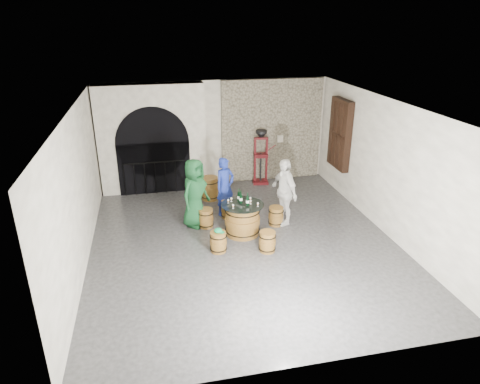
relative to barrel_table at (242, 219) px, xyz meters
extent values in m
plane|color=#2B2B2D|center=(-0.07, -0.37, -0.39)|extent=(8.00, 8.00, 0.00)
plane|color=white|center=(-0.07, 3.63, 1.21)|extent=(8.00, 0.00, 8.00)
plane|color=white|center=(-0.07, -4.37, 1.21)|extent=(8.00, 0.00, 8.00)
plane|color=white|center=(-3.57, -0.37, 1.21)|extent=(0.00, 8.00, 8.00)
plane|color=white|center=(3.43, -0.37, 1.21)|extent=(0.00, 8.00, 8.00)
plane|color=beige|center=(-0.07, -0.37, 2.81)|extent=(8.00, 8.00, 0.00)
cube|color=gray|center=(1.73, 3.57, 1.21)|extent=(3.20, 0.12, 3.18)
cube|color=white|center=(-1.97, 3.38, 1.21)|extent=(3.10, 0.50, 3.18)
cube|color=black|center=(-1.97, 3.12, 0.38)|extent=(2.10, 0.03, 1.55)
cylinder|color=black|center=(-1.97, 3.12, 1.16)|extent=(2.10, 0.03, 2.10)
cylinder|color=black|center=(-1.97, 3.05, 0.59)|extent=(1.79, 0.04, 0.04)
cylinder|color=black|center=(-2.86, 3.05, 0.10)|extent=(0.02, 0.02, 0.98)
cylinder|color=black|center=(-2.56, 3.05, 0.10)|extent=(0.02, 0.02, 0.98)
cylinder|color=black|center=(-2.26, 3.05, 0.10)|extent=(0.02, 0.02, 0.98)
cylinder|color=black|center=(-1.97, 3.05, 0.10)|extent=(0.02, 0.02, 0.98)
cylinder|color=black|center=(-1.67, 3.05, 0.10)|extent=(0.02, 0.02, 0.98)
cylinder|color=black|center=(-1.37, 3.05, 0.10)|extent=(0.02, 0.02, 0.98)
cylinder|color=black|center=(-1.07, 3.05, 0.10)|extent=(0.02, 0.02, 0.98)
cube|color=black|center=(3.32, 2.03, 1.41)|extent=(0.20, 1.10, 2.00)
cube|color=black|center=(3.27, 2.03, 1.41)|extent=(0.06, 0.88, 1.76)
cube|color=black|center=(3.30, 2.03, 1.41)|extent=(0.22, 0.92, 0.06)
cube|color=black|center=(3.30, 1.74, 1.41)|extent=(0.22, 0.06, 1.80)
cube|color=black|center=(3.30, 2.03, 1.41)|extent=(0.22, 0.06, 1.80)
cube|color=black|center=(3.30, 2.32, 1.41)|extent=(0.22, 0.06, 1.80)
cylinder|color=brown|center=(0.00, 0.00, -0.02)|extent=(0.79, 0.79, 0.75)
cylinder|color=brown|center=(0.00, 0.00, -0.02)|extent=(0.85, 0.85, 0.17)
torus|color=black|center=(0.00, 0.00, -0.27)|extent=(0.85, 0.85, 0.02)
torus|color=black|center=(0.00, 0.00, 0.24)|extent=(0.85, 0.85, 0.02)
cylinder|color=brown|center=(0.00, 0.00, 0.37)|extent=(0.81, 0.81, 0.02)
cylinder|color=black|center=(0.00, 0.00, 0.39)|extent=(1.03, 1.03, 0.01)
cylinder|color=brown|center=(-0.82, 0.57, -0.16)|extent=(0.35, 0.35, 0.46)
cylinder|color=brown|center=(-0.82, 0.57, -0.16)|extent=(0.38, 0.38, 0.10)
torus|color=black|center=(-0.82, 0.57, -0.32)|extent=(0.39, 0.39, 0.02)
torus|color=black|center=(-0.82, 0.57, 0.00)|extent=(0.39, 0.39, 0.02)
cylinder|color=brown|center=(-0.82, 0.57, 0.08)|extent=(0.36, 0.36, 0.02)
cylinder|color=brown|center=(-0.16, 0.98, -0.16)|extent=(0.35, 0.35, 0.46)
cylinder|color=brown|center=(-0.16, 0.98, -0.16)|extent=(0.38, 0.38, 0.10)
torus|color=black|center=(-0.16, 0.98, -0.32)|extent=(0.39, 0.39, 0.02)
torus|color=black|center=(-0.16, 0.98, 0.00)|extent=(0.39, 0.39, 0.02)
cylinder|color=brown|center=(-0.16, 0.98, 0.08)|extent=(0.36, 0.36, 0.02)
cylinder|color=brown|center=(0.94, 0.31, -0.16)|extent=(0.35, 0.35, 0.46)
cylinder|color=brown|center=(0.94, 0.31, -0.16)|extent=(0.38, 0.38, 0.10)
torus|color=black|center=(0.94, 0.31, -0.32)|extent=(0.39, 0.39, 0.02)
torus|color=black|center=(0.94, 0.31, 0.00)|extent=(0.39, 0.39, 0.02)
cylinder|color=brown|center=(0.94, 0.31, 0.08)|extent=(0.36, 0.36, 0.02)
cylinder|color=brown|center=(0.37, -0.92, -0.16)|extent=(0.35, 0.35, 0.46)
cylinder|color=brown|center=(0.37, -0.92, -0.16)|extent=(0.38, 0.38, 0.10)
torus|color=black|center=(0.37, -0.92, -0.32)|extent=(0.39, 0.39, 0.02)
torus|color=black|center=(0.37, -0.92, 0.00)|extent=(0.39, 0.39, 0.02)
cylinder|color=brown|center=(0.37, -0.92, 0.08)|extent=(0.36, 0.36, 0.02)
cylinder|color=brown|center=(-0.71, -0.70, -0.16)|extent=(0.35, 0.35, 0.46)
cylinder|color=brown|center=(-0.71, -0.70, -0.16)|extent=(0.38, 0.38, 0.10)
torus|color=black|center=(-0.71, -0.70, -0.32)|extent=(0.39, 0.39, 0.02)
torus|color=black|center=(-0.71, -0.70, 0.00)|extent=(0.39, 0.39, 0.02)
cylinder|color=brown|center=(-0.71, -0.70, 0.08)|extent=(0.36, 0.36, 0.02)
ellipsoid|color=#0B7C44|center=(-0.71, -0.70, 0.13)|extent=(0.18, 0.18, 0.10)
cylinder|color=#0B7C44|center=(-0.63, -0.73, 0.09)|extent=(0.12, 0.12, 0.01)
imported|color=#134421|center=(-1.05, 0.73, 0.48)|extent=(1.00, 1.00, 1.76)
imported|color=navy|center=(-0.20, 1.22, 0.39)|extent=(0.68, 0.61, 1.57)
imported|color=silver|center=(1.15, 0.38, 0.47)|extent=(0.67, 1.09, 1.73)
cylinder|color=black|center=(-0.02, 0.08, 0.51)|extent=(0.07, 0.07, 0.22)
cylinder|color=white|center=(-0.02, 0.08, 0.50)|extent=(0.08, 0.08, 0.06)
cone|color=black|center=(-0.02, 0.08, 0.64)|extent=(0.07, 0.07, 0.05)
cylinder|color=black|center=(-0.02, 0.08, 0.69)|extent=(0.03, 0.03, 0.07)
cylinder|color=black|center=(0.10, -0.09, 0.51)|extent=(0.07, 0.07, 0.22)
cylinder|color=white|center=(0.10, -0.09, 0.50)|extent=(0.08, 0.08, 0.06)
cone|color=black|center=(0.10, -0.09, 0.64)|extent=(0.07, 0.07, 0.05)
cylinder|color=black|center=(0.10, -0.09, 0.69)|extent=(0.03, 0.03, 0.07)
cylinder|color=black|center=(-0.04, 0.20, 0.51)|extent=(0.07, 0.07, 0.22)
cylinder|color=white|center=(-0.04, 0.20, 0.50)|extent=(0.08, 0.08, 0.06)
cone|color=black|center=(-0.04, 0.20, 0.64)|extent=(0.07, 0.07, 0.05)
cylinder|color=black|center=(-0.04, 0.20, 0.69)|extent=(0.03, 0.03, 0.07)
cylinder|color=brown|center=(-0.46, 2.29, -0.07)|extent=(0.47, 0.47, 0.66)
cylinder|color=brown|center=(-0.46, 2.29, -0.07)|extent=(0.50, 0.50, 0.14)
torus|color=black|center=(-0.46, 2.29, -0.29)|extent=(0.51, 0.51, 0.02)
torus|color=black|center=(-0.46, 2.29, 0.16)|extent=(0.51, 0.51, 0.02)
cylinder|color=brown|center=(-0.46, 2.29, 0.27)|extent=(0.48, 0.48, 0.02)
cube|color=#540E13|center=(1.30, 3.22, -0.35)|extent=(0.52, 0.44, 0.09)
cube|color=#540E13|center=(1.30, 3.22, 0.53)|extent=(0.46, 0.32, 0.11)
cube|color=#540E13|center=(1.30, 3.22, 1.08)|extent=(0.44, 0.16, 0.06)
cylinder|color=black|center=(1.30, 3.22, 0.15)|extent=(0.05, 0.05, 0.91)
cylinder|color=black|center=(1.30, 3.22, 1.28)|extent=(0.34, 0.34, 0.08)
cone|color=black|center=(1.30, 3.22, 1.18)|extent=(0.34, 0.34, 0.18)
cube|color=#540E13|center=(1.12, 3.24, 0.38)|extent=(0.07, 0.07, 1.45)
cube|color=#540E13|center=(1.48, 3.20, 0.38)|extent=(0.07, 0.07, 1.45)
cylinder|color=#540E13|center=(1.56, 3.15, 0.74)|extent=(0.39, 0.08, 0.28)
cube|color=silver|center=(1.98, 3.49, 0.96)|extent=(0.18, 0.10, 0.22)
camera|label=1|loc=(-2.01, -9.06, 4.57)|focal=32.00mm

